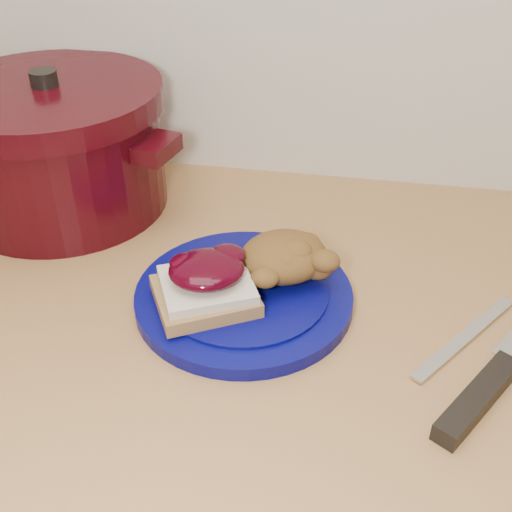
% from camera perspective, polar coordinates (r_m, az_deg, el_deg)
% --- Properties ---
extents(plate, '(0.31, 0.31, 0.02)m').
position_cam_1_polar(plate, '(0.70, -1.09, -3.65)').
color(plate, '#060754').
rests_on(plate, wood_countertop).
extents(sandwich, '(0.13, 0.13, 0.05)m').
position_cam_1_polar(sandwich, '(0.67, -4.47, -2.44)').
color(sandwich, olive).
rests_on(sandwich, plate).
extents(stuffing_mound, '(0.12, 0.11, 0.05)m').
position_cam_1_polar(stuffing_mound, '(0.70, 2.49, -0.05)').
color(stuffing_mound, brown).
rests_on(stuffing_mound, plate).
extents(chef_knife, '(0.21, 0.30, 0.02)m').
position_cam_1_polar(chef_knife, '(0.66, 20.91, -9.60)').
color(chef_knife, black).
rests_on(chef_knife, wood_countertop).
extents(butter_knife, '(0.11, 0.15, 0.00)m').
position_cam_1_polar(butter_knife, '(0.69, 18.12, -6.84)').
color(butter_knife, silver).
rests_on(butter_knife, wood_countertop).
extents(dutch_oven, '(0.35, 0.35, 0.18)m').
position_cam_1_polar(dutch_oven, '(0.88, -17.28, 9.30)').
color(dutch_oven, black).
rests_on(dutch_oven, wood_countertop).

